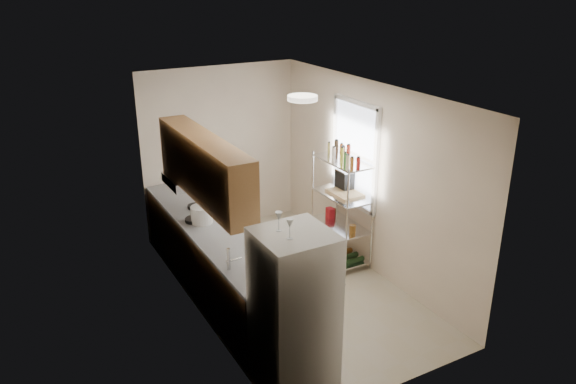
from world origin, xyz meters
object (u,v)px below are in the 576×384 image
object	(u,v)px
cutting_board	(346,193)
espresso_machine	(345,180)
frying_pan_large	(194,220)
rice_cooker	(202,215)
refrigerator	(294,312)

from	to	relation	value
cutting_board	espresso_machine	xyz separation A→B (m)	(0.08, 0.15, 0.13)
cutting_board	frying_pan_large	bearing A→B (deg)	169.43
rice_cooker	cutting_board	distance (m)	2.03
refrigerator	frying_pan_large	distance (m)	2.34
refrigerator	cutting_board	world-z (taller)	refrigerator
frying_pan_large	cutting_board	xyz separation A→B (m)	(2.07, -0.39, 0.11)
refrigerator	rice_cooker	xyz separation A→B (m)	(-0.08, 2.24, 0.17)
rice_cooker	frying_pan_large	bearing A→B (deg)	127.04
rice_cooker	espresso_machine	xyz separation A→B (m)	(2.08, -0.15, 0.15)
espresso_machine	cutting_board	bearing A→B (deg)	-116.97
frying_pan_large	cutting_board	world-z (taller)	cutting_board
frying_pan_large	rice_cooker	bearing A→B (deg)	-41.42
refrigerator	cutting_board	distance (m)	2.74
rice_cooker	refrigerator	bearing A→B (deg)	-88.03
rice_cooker	frying_pan_large	world-z (taller)	rice_cooker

